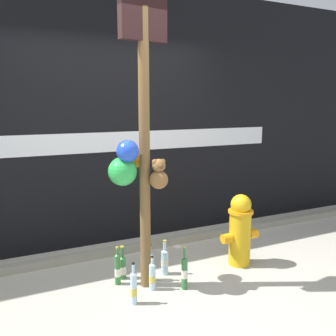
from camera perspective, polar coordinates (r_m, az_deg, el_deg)
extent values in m
plane|color=#ADA899|center=(3.56, -1.23, -18.77)|extent=(14.00, 14.00, 0.00)
cube|color=black|center=(4.56, -9.30, 7.76)|extent=(10.00, 0.20, 3.09)
cube|color=silver|center=(4.55, -6.30, 4.11)|extent=(4.12, 0.01, 0.24)
cube|color=gray|center=(4.42, -6.92, -12.32)|extent=(8.00, 0.12, 0.08)
cylinder|color=brown|center=(3.32, -3.64, 2.03)|extent=(0.10, 0.10, 2.51)
cube|color=black|center=(3.36, -3.87, 21.90)|extent=(0.45, 0.15, 0.36)
sphere|color=orange|center=(3.45, -4.77, 1.69)|extent=(0.20, 0.20, 0.20)
sphere|color=blue|center=(3.22, -6.23, 2.58)|extent=(0.20, 0.20, 0.20)
sphere|color=green|center=(3.29, -7.00, -0.52)|extent=(0.26, 0.26, 0.26)
sphere|color=brown|center=(3.30, -1.41, -1.81)|extent=(0.17, 0.17, 0.17)
sphere|color=brown|center=(3.28, -1.42, 0.38)|extent=(0.12, 0.12, 0.12)
sphere|color=brown|center=(3.26, -2.05, 0.95)|extent=(0.05, 0.05, 0.05)
sphere|color=brown|center=(3.29, -0.80, 1.04)|extent=(0.05, 0.05, 0.05)
sphere|color=brown|center=(3.23, -1.05, 0.24)|extent=(0.04, 0.04, 0.04)
cylinder|color=gold|center=(4.09, 10.98, -10.62)|extent=(0.23, 0.23, 0.57)
cylinder|color=orange|center=(4.00, 11.12, -6.59)|extent=(0.26, 0.26, 0.03)
sphere|color=gold|center=(3.98, 11.16, -5.55)|extent=(0.22, 0.22, 0.22)
cylinder|color=orange|center=(3.99, 9.03, -10.67)|extent=(0.10, 0.10, 0.10)
cylinder|color=orange|center=(4.18, 12.85, -9.84)|extent=(0.10, 0.10, 0.10)
cylinder|color=#B2DBEA|center=(3.36, -5.30, -18.04)|extent=(0.06, 0.06, 0.27)
cone|color=#B2DBEA|center=(3.29, -5.34, -15.75)|extent=(0.06, 0.06, 0.02)
cylinder|color=#B2DBEA|center=(3.27, -5.36, -15.05)|extent=(0.03, 0.03, 0.07)
cylinder|color=#D8C64C|center=(3.37, -5.29, -18.43)|extent=(0.06, 0.06, 0.07)
cylinder|color=black|center=(3.26, -5.37, -14.42)|extent=(0.03, 0.03, 0.01)
cylinder|color=#337038|center=(3.81, -7.01, -15.08)|extent=(0.07, 0.07, 0.21)
cone|color=#337038|center=(3.76, -7.05, -13.45)|extent=(0.07, 0.07, 0.03)
cylinder|color=#337038|center=(3.74, -7.07, -12.64)|extent=(0.03, 0.03, 0.09)
cylinder|color=silver|center=(3.82, -7.01, -15.32)|extent=(0.07, 0.07, 0.08)
cylinder|color=gold|center=(3.72, -7.09, -11.92)|extent=(0.04, 0.04, 0.01)
cylinder|color=#337038|center=(3.69, -7.76, -15.26)|extent=(0.06, 0.06, 0.29)
cone|color=#337038|center=(3.63, -7.82, -13.03)|extent=(0.06, 0.06, 0.02)
cylinder|color=#337038|center=(3.61, -7.83, -12.49)|extent=(0.03, 0.03, 0.05)
cylinder|color=silver|center=(3.70, -7.75, -15.60)|extent=(0.06, 0.06, 0.08)
cylinder|color=gold|center=(3.60, -7.85, -12.02)|extent=(0.03, 0.03, 0.01)
cylinder|color=#337038|center=(3.58, 2.55, -16.01)|extent=(0.06, 0.06, 0.29)
cone|color=#337038|center=(3.52, 2.57, -13.72)|extent=(0.06, 0.06, 0.02)
cylinder|color=#337038|center=(3.49, 2.58, -12.84)|extent=(0.02, 0.02, 0.10)
cylinder|color=silver|center=(3.58, 2.55, -15.94)|extent=(0.06, 0.06, 0.08)
cylinder|color=gold|center=(3.47, 2.58, -12.02)|extent=(0.03, 0.03, 0.01)
cylinder|color=#B2DBEA|center=(3.58, -2.43, -16.45)|extent=(0.06, 0.06, 0.24)
cone|color=#B2DBEA|center=(3.52, -2.45, -14.51)|extent=(0.06, 0.06, 0.02)
cylinder|color=#B2DBEA|center=(3.50, -2.45, -13.95)|extent=(0.02, 0.02, 0.05)
cylinder|color=#D8C64C|center=(3.58, -2.43, -16.67)|extent=(0.06, 0.06, 0.07)
cylinder|color=black|center=(3.49, -2.46, -13.48)|extent=(0.03, 0.03, 0.01)
cylinder|color=#93CCE0|center=(3.73, -2.81, -15.10)|extent=(0.08, 0.08, 0.26)
cone|color=#93CCE0|center=(3.67, -2.83, -13.02)|extent=(0.08, 0.08, 0.03)
cylinder|color=#93CCE0|center=(3.65, -2.84, -12.31)|extent=(0.03, 0.03, 0.07)
cylinder|color=black|center=(3.64, -2.85, -11.75)|extent=(0.03, 0.03, 0.01)
cylinder|color=#B2DBEA|center=(3.86, -0.51, -14.38)|extent=(0.07, 0.07, 0.24)
cone|color=#B2DBEA|center=(3.81, -0.51, -12.53)|extent=(0.07, 0.07, 0.03)
cylinder|color=#B2DBEA|center=(3.79, -0.52, -11.78)|extent=(0.03, 0.03, 0.08)
cylinder|color=silver|center=(3.86, -0.51, -14.30)|extent=(0.07, 0.07, 0.06)
cylinder|color=gold|center=(3.77, -0.52, -11.14)|extent=(0.04, 0.04, 0.01)
cube|color=silver|center=(4.57, 1.43, -11.96)|extent=(0.11, 0.11, 0.01)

